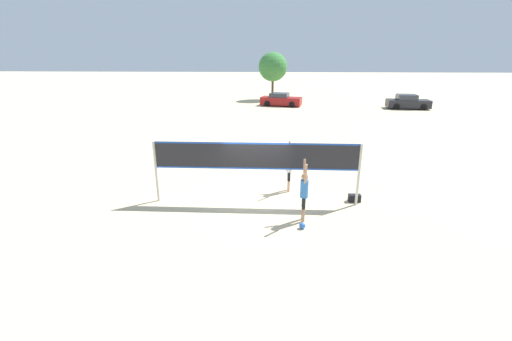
{
  "coord_description": "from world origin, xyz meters",
  "views": [
    {
      "loc": [
        0.64,
        -12.53,
        5.67
      ],
      "look_at": [
        0.0,
        0.0,
        1.36
      ],
      "focal_mm": 24.0,
      "sensor_mm": 36.0,
      "label": 1
    }
  ],
  "objects_px": {
    "player_spiker": "(304,190)",
    "volleyball": "(302,226)",
    "volleyball_net": "(256,160)",
    "parked_car_near": "(281,100)",
    "player_blocker": "(289,166)",
    "tree_left_cluster": "(273,67)",
    "parked_car_mid": "(408,102)",
    "gear_bag": "(354,198)"
  },
  "relations": [
    {
      "from": "player_blocker",
      "to": "tree_left_cluster",
      "type": "xyz_separation_m",
      "value": [
        -0.87,
        30.87,
        2.92
      ]
    },
    {
      "from": "volleyball",
      "to": "parked_car_near",
      "type": "distance_m",
      "value": 28.88
    },
    {
      "from": "parked_car_mid",
      "to": "volleyball",
      "type": "bearing_deg",
      "value": -110.56
    },
    {
      "from": "player_spiker",
      "to": "player_blocker",
      "type": "distance_m",
      "value": 2.82
    },
    {
      "from": "volleyball_net",
      "to": "parked_car_mid",
      "type": "relative_size",
      "value": 1.77
    },
    {
      "from": "tree_left_cluster",
      "to": "player_blocker",
      "type": "bearing_deg",
      "value": -88.38
    },
    {
      "from": "volleyball",
      "to": "parked_car_near",
      "type": "relative_size",
      "value": 0.04
    },
    {
      "from": "volleyball",
      "to": "tree_left_cluster",
      "type": "distance_m",
      "value": 34.51
    },
    {
      "from": "gear_bag",
      "to": "volleyball_net",
      "type": "bearing_deg",
      "value": -175.63
    },
    {
      "from": "parked_car_mid",
      "to": "player_spiker",
      "type": "bearing_deg",
      "value": -110.96
    },
    {
      "from": "player_spiker",
      "to": "volleyball",
      "type": "relative_size",
      "value": 10.27
    },
    {
      "from": "tree_left_cluster",
      "to": "parked_car_mid",
      "type": "bearing_deg",
      "value": -25.14
    },
    {
      "from": "volleyball_net",
      "to": "volleyball",
      "type": "distance_m",
      "value": 3.16
    },
    {
      "from": "player_spiker",
      "to": "tree_left_cluster",
      "type": "distance_m",
      "value": 33.8
    },
    {
      "from": "volleyball_net",
      "to": "tree_left_cluster",
      "type": "height_order",
      "value": "tree_left_cluster"
    },
    {
      "from": "parked_car_near",
      "to": "tree_left_cluster",
      "type": "distance_m",
      "value": 6.44
    },
    {
      "from": "gear_bag",
      "to": "tree_left_cluster",
      "type": "xyz_separation_m",
      "value": [
        -3.48,
        31.89,
        3.9
      ]
    },
    {
      "from": "volleyball_net",
      "to": "player_spiker",
      "type": "distance_m",
      "value": 2.36
    },
    {
      "from": "volleyball_net",
      "to": "player_spiker",
      "type": "bearing_deg",
      "value": -39.83
    },
    {
      "from": "volleyball_net",
      "to": "volleyball",
      "type": "relative_size",
      "value": 37.08
    },
    {
      "from": "volleyball",
      "to": "gear_bag",
      "type": "xyz_separation_m",
      "value": [
        2.27,
        2.37,
        0.04
      ]
    },
    {
      "from": "player_spiker",
      "to": "parked_car_near",
      "type": "bearing_deg",
      "value": 0.58
    },
    {
      "from": "player_spiker",
      "to": "volleyball",
      "type": "distance_m",
      "value": 1.22
    },
    {
      "from": "parked_car_mid",
      "to": "volleyball_net",
      "type": "bearing_deg",
      "value": -115.27
    },
    {
      "from": "player_spiker",
      "to": "parked_car_near",
      "type": "distance_m",
      "value": 28.27
    },
    {
      "from": "player_spiker",
      "to": "parked_car_near",
      "type": "relative_size",
      "value": 0.46
    },
    {
      "from": "parked_car_near",
      "to": "gear_bag",
      "type": "bearing_deg",
      "value": -71.2
    },
    {
      "from": "volleyball_net",
      "to": "player_blocker",
      "type": "relative_size",
      "value": 3.72
    },
    {
      "from": "volleyball",
      "to": "volleyball_net",
      "type": "bearing_deg",
      "value": 129.27
    },
    {
      "from": "gear_bag",
      "to": "parked_car_near",
      "type": "relative_size",
      "value": 0.1
    },
    {
      "from": "volleyball_net",
      "to": "parked_car_near",
      "type": "height_order",
      "value": "volleyball_net"
    },
    {
      "from": "volleyball",
      "to": "parked_car_near",
      "type": "xyz_separation_m",
      "value": [
        -0.22,
        28.87,
        0.55
      ]
    },
    {
      "from": "volleyball",
      "to": "parked_car_mid",
      "type": "bearing_deg",
      "value": 64.01
    },
    {
      "from": "volleyball",
      "to": "gear_bag",
      "type": "relative_size",
      "value": 0.44
    },
    {
      "from": "player_blocker",
      "to": "tree_left_cluster",
      "type": "distance_m",
      "value": 31.02
    },
    {
      "from": "player_spiker",
      "to": "parked_car_near",
      "type": "height_order",
      "value": "player_spiker"
    },
    {
      "from": "player_blocker",
      "to": "volleyball",
      "type": "distance_m",
      "value": 3.56
    },
    {
      "from": "player_spiker",
      "to": "tree_left_cluster",
      "type": "xyz_separation_m",
      "value": [
        -1.27,
        33.66,
        2.88
      ]
    },
    {
      "from": "player_blocker",
      "to": "gear_bag",
      "type": "distance_m",
      "value": 2.97
    },
    {
      "from": "player_blocker",
      "to": "player_spiker",
      "type": "bearing_deg",
      "value": 8.18
    },
    {
      "from": "gear_bag",
      "to": "parked_car_near",
      "type": "distance_m",
      "value": 26.63
    },
    {
      "from": "player_spiker",
      "to": "gear_bag",
      "type": "relative_size",
      "value": 4.56
    }
  ]
}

